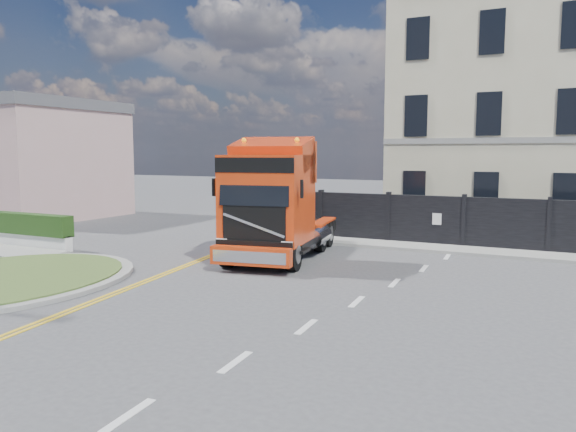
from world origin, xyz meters
The scene contains 6 objects.
ground centered at (0.00, 0.00, 0.00)m, with size 120.00×120.00×0.00m, color #424244.
seaside_bldg_pink centered at (-20.00, 9.00, 3.00)m, with size 8.00×8.00×6.00m, color #BF9596.
hoarding_fence centered at (6.55, 9.00, 1.00)m, with size 18.80×0.25×2.00m.
georgian_building centered at (6.00, 16.50, 5.77)m, with size 12.30×10.30×12.80m.
pavement_far centered at (6.00, 8.10, 0.06)m, with size 20.00×1.60×0.12m, color gray.
truck centered at (-1.39, 3.44, 1.83)m, with size 3.64×7.14×4.08m.
Camera 1 is at (7.46, -13.37, 3.69)m, focal length 35.00 mm.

